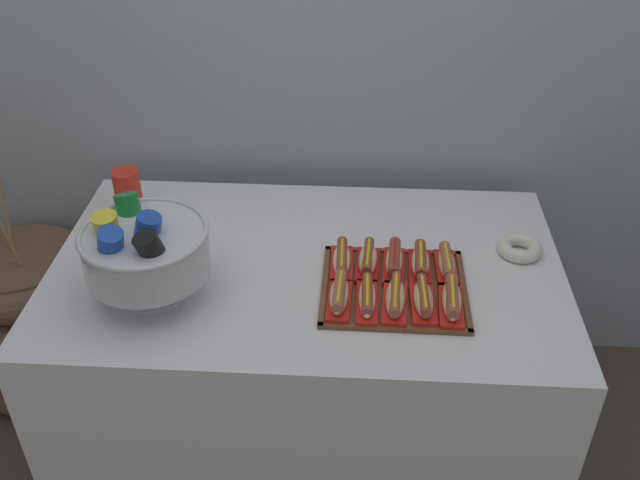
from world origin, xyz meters
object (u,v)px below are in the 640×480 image
object	(u,v)px
hot_dog_4	(452,300)
hot_dog_0	(339,296)
hot_dog_8	(420,263)
punch_bowl	(144,249)
hot_dog_3	(423,300)
hot_dog_9	(446,264)
serving_tray	(394,288)
hot_dog_6	(368,261)
donut	(520,248)
buffet_table	(308,355)
hot_dog_1	(367,298)
floor_vase	(37,318)
hot_dog_2	(395,299)
hot_dog_7	(394,261)
hot_dog_5	(342,260)
cup_stack	(128,194)

from	to	relation	value
hot_dog_4	hot_dog_0	bearing A→B (deg)	179.66
hot_dog_4	hot_dog_8	world-z (taller)	hot_dog_4
hot_dog_8	punch_bowl	size ratio (longest dim) A/B	0.49
hot_dog_3	hot_dog_9	bearing A→B (deg)	65.21
hot_dog_8	serving_tray	bearing A→B (deg)	-132.62
hot_dog_6	hot_dog_4	bearing A→B (deg)	-36.60
hot_dog_0	donut	xyz separation A→B (m)	(0.53, 0.28, -0.02)
buffet_table	hot_dog_1	xyz separation A→B (m)	(0.18, -0.19, 0.40)
serving_tray	hot_dog_3	size ratio (longest dim) A/B	2.38
hot_dog_9	punch_bowl	distance (m)	0.84
floor_vase	hot_dog_0	size ratio (longest dim) A/B	6.44
hot_dog_3	hot_dog_9	size ratio (longest dim) A/B	0.99
hot_dog_1	hot_dog_2	distance (m)	0.08
hot_dog_9	donut	size ratio (longest dim) A/B	1.30
hot_dog_2	donut	distance (m)	0.47
hot_dog_7	hot_dog_9	distance (m)	0.15
floor_vase	hot_dog_5	bearing A→B (deg)	-14.76
hot_dog_7	hot_dog_5	bearing A→B (deg)	179.66
hot_dog_2	cup_stack	distance (m)	0.94
cup_stack	floor_vase	bearing A→B (deg)	173.48
floor_vase	donut	size ratio (longest dim) A/B	8.48
hot_dog_5	hot_dog_0	bearing A→B (deg)	-90.34
hot_dog_1	punch_bowl	world-z (taller)	punch_bowl
hot_dog_4	hot_dog_9	bearing A→B (deg)	89.66
buffet_table	hot_dog_5	xyz separation A→B (m)	(0.10, -0.02, 0.40)
hot_dog_6	hot_dog_1	bearing A→B (deg)	-90.34
hot_dog_8	punch_bowl	xyz separation A→B (m)	(-0.74, -0.15, 0.12)
hot_dog_0	hot_dog_9	xyz separation A→B (m)	(0.30, 0.16, -0.00)
hot_dog_3	hot_dog_7	xyz separation A→B (m)	(-0.07, 0.17, 0.00)
hot_dog_6	floor_vase	bearing A→B (deg)	166.09
hot_dog_2	hot_dog_4	world-z (taller)	hot_dog_4
hot_dog_4	hot_dog_7	size ratio (longest dim) A/B	1.07
serving_tray	buffet_table	bearing A→B (deg)	157.11
hot_dog_1	hot_dog_9	world-z (taller)	hot_dog_9
buffet_table	hot_dog_1	world-z (taller)	hot_dog_1
buffet_table	donut	world-z (taller)	donut
hot_dog_4	punch_bowl	xyz separation A→B (m)	(-0.82, 0.02, 0.12)
hot_dog_4	cup_stack	world-z (taller)	cup_stack
hot_dog_6	punch_bowl	bearing A→B (deg)	-165.76
hot_dog_9	punch_bowl	world-z (taller)	punch_bowl
serving_tray	hot_dog_4	xyz separation A→B (m)	(0.15, -0.08, 0.03)
hot_dog_1	punch_bowl	size ratio (longest dim) A/B	0.54
hot_dog_0	hot_dog_2	distance (m)	0.15
hot_dog_2	donut	xyz separation A→B (m)	(0.38, 0.28, -0.01)
punch_bowl	cup_stack	world-z (taller)	punch_bowl
hot_dog_1	serving_tray	bearing A→B (deg)	47.38
hot_dog_3	hot_dog_0	bearing A→B (deg)	179.66
hot_dog_2	punch_bowl	world-z (taller)	punch_bowl
serving_tray	donut	size ratio (longest dim) A/B	3.06
hot_dog_2	hot_dog_8	size ratio (longest dim) A/B	1.09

